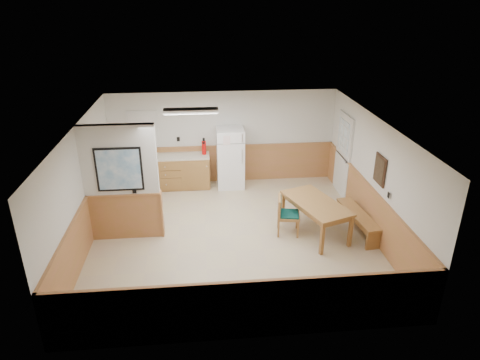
{
  "coord_description": "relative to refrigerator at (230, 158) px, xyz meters",
  "views": [
    {
      "loc": [
        -0.61,
        -7.95,
        4.84
      ],
      "look_at": [
        0.2,
        0.4,
        1.14
      ],
      "focal_mm": 32.0,
      "sensor_mm": 36.0,
      "label": 1
    }
  ],
  "objects": [
    {
      "name": "refrigerator",
      "position": [
        0.0,
        0.0,
        0.0
      ],
      "size": [
        0.71,
        0.72,
        1.61
      ],
      "rotation": [
        0.0,
        0.0,
        -0.0
      ],
      "color": "white",
      "rests_on": "ground"
    },
    {
      "name": "fluorescent_fixture",
      "position": [
        -0.96,
        -1.33,
        1.64
      ],
      "size": [
        1.2,
        0.3,
        0.09
      ],
      "color": "silver",
      "rests_on": "ceiling"
    },
    {
      "name": "dining_chair",
      "position": [
        0.96,
        -2.59,
        -0.31
      ],
      "size": [
        0.72,
        0.55,
        0.85
      ],
      "rotation": [
        0.0,
        0.0,
        -0.17
      ],
      "color": "#A4733C",
      "rests_on": "ground"
    },
    {
      "name": "back_wall",
      "position": [
        -0.16,
        0.37,
        0.45
      ],
      "size": [
        6.0,
        0.02,
        2.5
      ],
      "primitive_type": "cube",
      "color": "silver",
      "rests_on": "ground"
    },
    {
      "name": "kitchen_window",
      "position": [
        -2.26,
        0.35,
        0.75
      ],
      "size": [
        0.8,
        0.04,
        1.0
      ],
      "color": "silver",
      "rests_on": "back_wall"
    },
    {
      "name": "soap_bottle",
      "position": [
        -2.22,
        0.0,
        0.19
      ],
      "size": [
        0.06,
        0.06,
        0.19
      ],
      "primitive_type": "cylinder",
      "rotation": [
        0.0,
        0.0,
        -0.07
      ],
      "color": "#167C23",
      "rests_on": "kitchen_counter"
    },
    {
      "name": "right_wall",
      "position": [
        2.84,
        -2.63,
        0.45
      ],
      "size": [
        0.02,
        6.0,
        2.5
      ],
      "primitive_type": "cube",
      "color": "silver",
      "rests_on": "ground"
    },
    {
      "name": "kitchen_counter",
      "position": [
        -1.36,
        0.05,
        -0.34
      ],
      "size": [
        2.2,
        0.61,
        1.0
      ],
      "color": "#915E33",
      "rests_on": "ground"
    },
    {
      "name": "wall_painting",
      "position": [
        2.81,
        -2.93,
        0.75
      ],
      "size": [
        0.04,
        0.5,
        0.6
      ],
      "color": "#342014",
      "rests_on": "right_wall"
    },
    {
      "name": "partition_wall",
      "position": [
        -2.41,
        -2.43,
        0.43
      ],
      "size": [
        1.5,
        0.2,
        2.5
      ],
      "color": "silver",
      "rests_on": "ground"
    },
    {
      "name": "dining_table",
      "position": [
        1.62,
        -2.67,
        -0.15
      ],
      "size": [
        1.33,
        1.82,
        0.75
      ],
      "rotation": [
        0.0,
        0.0,
        0.35
      ],
      "color": "#A4733C",
      "rests_on": "ground"
    },
    {
      "name": "left_wall",
      "position": [
        -3.16,
        -2.63,
        0.45
      ],
      "size": [
        0.02,
        6.0,
        2.5
      ],
      "primitive_type": "cube",
      "color": "silver",
      "rests_on": "ground"
    },
    {
      "name": "ground",
      "position": [
        -0.16,
        -2.63,
        -0.8
      ],
      "size": [
        6.0,
        6.0,
        0.0
      ],
      "primitive_type": "plane",
      "color": "tan",
      "rests_on": "ground"
    },
    {
      "name": "wainscot_back",
      "position": [
        -0.16,
        0.35,
        -0.3
      ],
      "size": [
        6.0,
        0.04,
        1.0
      ],
      "primitive_type": "cube",
      "color": "#AA6744",
      "rests_on": "ground"
    },
    {
      "name": "dining_bench",
      "position": [
        2.58,
        -2.7,
        -0.46
      ],
      "size": [
        0.51,
        1.59,
        0.45
      ],
      "rotation": [
        0.0,
        0.0,
        0.11
      ],
      "color": "#A4733C",
      "rests_on": "ground"
    },
    {
      "name": "exterior_door",
      "position": [
        2.81,
        -0.73,
        0.25
      ],
      "size": [
        0.07,
        1.02,
        2.15
      ],
      "color": "silver",
      "rests_on": "ground"
    },
    {
      "name": "wainscot_right",
      "position": [
        2.82,
        -2.63,
        -0.3
      ],
      "size": [
        0.04,
        6.0,
        1.0
      ],
      "primitive_type": "cube",
      "color": "#AA6744",
      "rests_on": "ground"
    },
    {
      "name": "fire_extinguisher",
      "position": [
        -0.69,
        0.09,
        0.29
      ],
      "size": [
        0.12,
        0.12,
        0.45
      ],
      "rotation": [
        0.0,
        0.0,
        0.09
      ],
      "color": "red",
      "rests_on": "kitchen_counter"
    },
    {
      "name": "wainscot_left",
      "position": [
        -3.14,
        -2.63,
        -0.3
      ],
      "size": [
        0.04,
        6.0,
        1.0
      ],
      "primitive_type": "cube",
      "color": "#AA6744",
      "rests_on": "ground"
    },
    {
      "name": "ceiling",
      "position": [
        -0.16,
        -2.63,
        1.7
      ],
      "size": [
        6.0,
        6.0,
        0.02
      ],
      "primitive_type": "cube",
      "color": "silver",
      "rests_on": "back_wall"
    }
  ]
}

